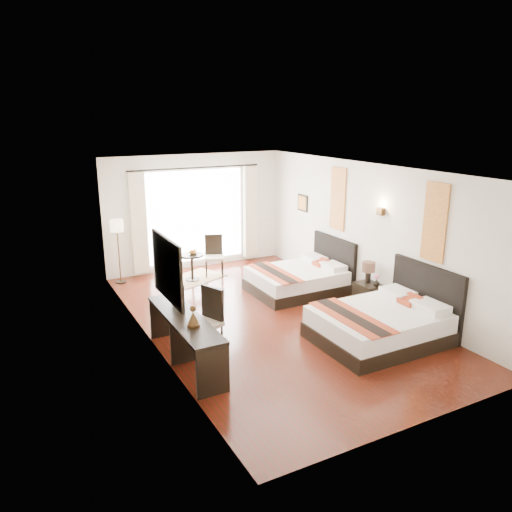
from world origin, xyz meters
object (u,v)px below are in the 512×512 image
bed_far (300,278)px  table_lamp (369,268)px  fruit_bowl (193,253)px  vase (376,282)px  television (173,292)px  floor_lamp (117,230)px  window_chair (214,263)px  desk_chair (205,333)px  side_table (192,267)px  console_desk (185,340)px  bed_near (383,323)px  nightstand (368,295)px

bed_far → table_lamp: 1.60m
fruit_bowl → vase: bearing=-53.0°
table_lamp → television: 4.02m
table_lamp → vase: table_lamp is taller
floor_lamp → window_chair: floor_lamp is taller
bed_far → desk_chair: size_ratio=1.86×
table_lamp → floor_lamp: (-4.04, 3.71, 0.45)m
bed_far → vase: bed_far is taller
side_table → vase: bearing=-52.9°
table_lamp → television: (-4.01, -0.01, 0.20)m
vase → television: size_ratio=0.17×
side_table → window_chair: bearing=9.9°
vase → console_desk: size_ratio=0.06×
vase → table_lamp: bearing=93.1°
console_desk → window_chair: size_ratio=2.29×
floor_lamp → bed_near: bearing=-57.5°
vase → console_desk: bearing=-175.5°
console_desk → floor_lamp: 4.35m
bed_near → console_desk: bearing=165.9°
vase → floor_lamp: 5.70m
nightstand → bed_near: bearing=-120.9°
table_lamp → desk_chair: (-3.64, -0.37, -0.46)m
bed_near → nightstand: size_ratio=4.19×
television → window_chair: television is taller
window_chair → console_desk: bearing=-7.4°
television → window_chair: (2.08, 3.23, -0.69)m
table_lamp → fruit_bowl: size_ratio=1.94×
table_lamp → bed_near: bearing=-120.4°
side_table → fruit_bowl: bearing=-40.3°
bed_far → desk_chair: bearing=-149.6°
table_lamp → window_chair: window_chair is taller
bed_near → nightstand: 1.52m
bed_far → vase: 1.76m
fruit_bowl → television: bearing=-116.0°
side_table → fruit_bowl: 0.34m
nightstand → desk_chair: bearing=-175.2°
television → fruit_bowl: bearing=-18.2°
console_desk → television: television is taller
floor_lamp → console_desk: bearing=-89.9°
table_lamp → television: television is taller
nightstand → television: television is taller
desk_chair → table_lamp: bearing=163.4°
window_chair → television: bearing=-11.1°
window_chair → bed_far: bearing=54.4°
console_desk → window_chair: 4.32m
vase → side_table: size_ratio=0.22×
console_desk → side_table: size_ratio=3.54×
bed_far → desk_chair: (-2.92, -1.71, 0.03)m
desk_chair → fruit_bowl: size_ratio=4.97×
nightstand → vase: size_ratio=3.73×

